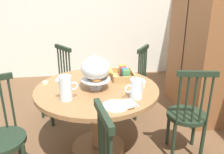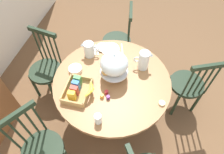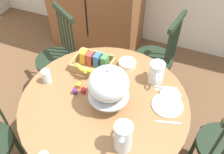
% 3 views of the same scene
% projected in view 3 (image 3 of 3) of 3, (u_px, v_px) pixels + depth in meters
% --- Properties ---
extents(ground_plane, '(10.00, 10.00, 0.00)m').
position_uv_depth(ground_plane, '(97.00, 149.00, 2.27)').
color(ground_plane, brown).
extents(dining_table, '(1.21, 1.21, 0.74)m').
position_uv_depth(dining_table, '(105.00, 118.00, 1.88)').
color(dining_table, olive).
rests_on(dining_table, ground_plane).
extents(windsor_chair_facing_door, '(0.41, 0.40, 0.97)m').
position_uv_depth(windsor_chair_facing_door, '(224.00, 149.00, 1.78)').
color(windsor_chair_facing_door, '#1E2D1E').
rests_on(windsor_chair_facing_door, ground_plane).
extents(windsor_chair_far_side, '(0.41, 0.41, 0.97)m').
position_uv_depth(windsor_chair_far_side, '(155.00, 60.00, 2.46)').
color(windsor_chair_far_side, '#1E2D1E').
rests_on(windsor_chair_far_side, ground_plane).
extents(windsor_chair_host_seat, '(0.46, 0.46, 0.97)m').
position_uv_depth(windsor_chair_host_seat, '(58.00, 60.00, 2.46)').
color(windsor_chair_host_seat, '#1E2D1E').
rests_on(windsor_chair_host_seat, ground_plane).
extents(pastry_stand_with_dome, '(0.28, 0.28, 0.34)m').
position_uv_depth(pastry_stand_with_dome, '(109.00, 85.00, 1.57)').
color(pastry_stand_with_dome, silver).
rests_on(pastry_stand_with_dome, dining_table).
extents(orange_juice_pitcher, '(0.11, 0.20, 0.18)m').
position_uv_depth(orange_juice_pitcher, '(156.00, 73.00, 1.81)').
color(orange_juice_pitcher, silver).
rests_on(orange_juice_pitcher, dining_table).
extents(milk_pitcher, '(0.11, 0.19, 0.22)m').
position_uv_depth(milk_pitcher, '(123.00, 138.00, 1.41)').
color(milk_pitcher, silver).
rests_on(milk_pitcher, dining_table).
extents(cereal_basket, '(0.32, 0.30, 0.12)m').
position_uv_depth(cereal_basket, '(92.00, 63.00, 1.93)').
color(cereal_basket, tan).
rests_on(cereal_basket, dining_table).
extents(china_plate_large, '(0.22, 0.22, 0.01)m').
position_uv_depth(china_plate_large, '(167.00, 105.00, 1.69)').
color(china_plate_large, white).
rests_on(china_plate_large, dining_table).
extents(china_plate_small, '(0.15, 0.15, 0.01)m').
position_uv_depth(china_plate_small, '(170.00, 95.00, 1.74)').
color(china_plate_small, white).
rests_on(china_plate_small, china_plate_large).
extents(cereal_bowl, '(0.14, 0.14, 0.04)m').
position_uv_depth(cereal_bowl, '(127.00, 64.00, 1.96)').
color(cereal_bowl, white).
rests_on(cereal_bowl, dining_table).
extents(drinking_glass, '(0.06, 0.06, 0.11)m').
position_uv_depth(drinking_glass, '(47.00, 76.00, 1.82)').
color(drinking_glass, silver).
rests_on(drinking_glass, dining_table).
extents(jam_jar_strawberry, '(0.04, 0.04, 0.04)m').
position_uv_depth(jam_jar_strawberry, '(83.00, 91.00, 1.77)').
color(jam_jar_strawberry, '#B7282D').
rests_on(jam_jar_strawberry, dining_table).
extents(jam_jar_apricot, '(0.04, 0.04, 0.04)m').
position_uv_depth(jam_jar_apricot, '(79.00, 86.00, 1.80)').
color(jam_jar_apricot, orange).
rests_on(jam_jar_apricot, dining_table).
extents(jam_jar_grape, '(0.04, 0.04, 0.04)m').
position_uv_depth(jam_jar_grape, '(75.00, 92.00, 1.76)').
color(jam_jar_grape, '#5B2366').
rests_on(jam_jar_grape, dining_table).
extents(table_knife, '(0.17, 0.06, 0.01)m').
position_uv_depth(table_knife, '(166.00, 90.00, 1.79)').
color(table_knife, silver).
rests_on(table_knife, dining_table).
extents(dinner_fork, '(0.17, 0.06, 0.01)m').
position_uv_depth(dinner_fork, '(166.00, 87.00, 1.81)').
color(dinner_fork, silver).
rests_on(dinner_fork, dining_table).
extents(soup_spoon, '(0.17, 0.06, 0.01)m').
position_uv_depth(soup_spoon, '(168.00, 122.00, 1.60)').
color(soup_spoon, silver).
rests_on(soup_spoon, dining_table).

